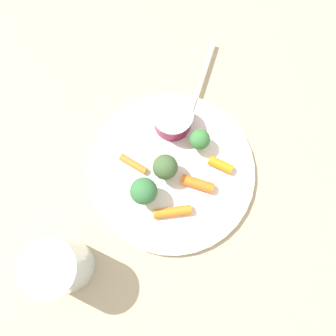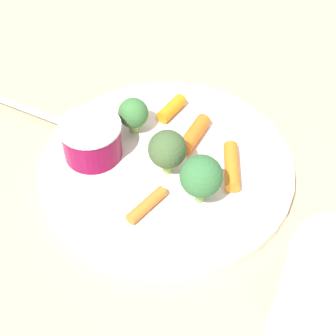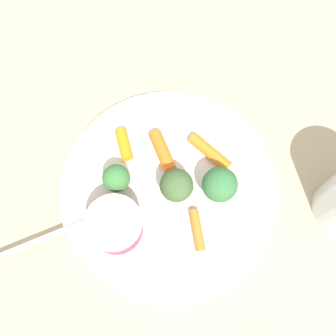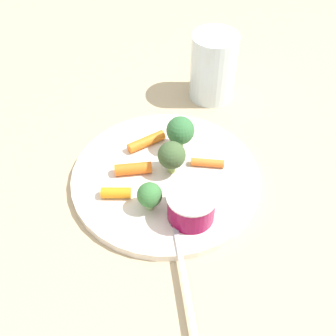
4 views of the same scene
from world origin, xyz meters
TOP-DOWN VIEW (x-y plane):
  - ground_plane at (0.00, 0.00)m, footprint 2.40×2.40m
  - plate at (0.00, 0.00)m, footprint 0.27×0.27m
  - sauce_cup at (0.08, -0.02)m, footprint 0.06×0.06m
  - broccoli_floret_0 at (-0.03, 0.05)m, footprint 0.04×0.04m
  - broccoli_floret_1 at (-0.00, 0.01)m, footprint 0.04×0.04m
  - broccoli_floret_2 at (0.03, -0.05)m, footprint 0.03×0.03m
  - carrot_stick_0 at (0.02, 0.06)m, footprint 0.04×0.04m
  - carrot_stick_1 at (-0.07, 0.02)m, footprint 0.02×0.06m
  - carrot_stick_2 at (-0.03, -0.03)m, footprint 0.04×0.05m
  - carrot_stick_3 at (-0.01, -0.08)m, footprint 0.04×0.04m
  - fork at (0.12, -0.08)m, footprint 0.16×0.11m
  - drinking_glass at (-0.10, 0.19)m, footprint 0.08×0.08m

SIDE VIEW (x-z plane):
  - ground_plane at x=0.00m, z-range 0.00..0.00m
  - plate at x=0.00m, z-range 0.00..0.01m
  - fork at x=0.12m, z-range 0.01..0.01m
  - carrot_stick_0 at x=0.02m, z-range 0.01..0.02m
  - carrot_stick_1 at x=-0.07m, z-range 0.01..0.03m
  - carrot_stick_3 at x=-0.01m, z-range 0.01..0.03m
  - carrot_stick_2 at x=-0.03m, z-range 0.01..0.03m
  - sauce_cup at x=0.08m, z-range 0.01..0.05m
  - broccoli_floret_2 at x=0.03m, z-range 0.02..0.06m
  - broccoli_floret_1 at x=0.00m, z-range 0.02..0.07m
  - broccoli_floret_0 at x=-0.03m, z-range 0.02..0.07m
  - drinking_glass at x=-0.10m, z-range 0.00..0.11m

